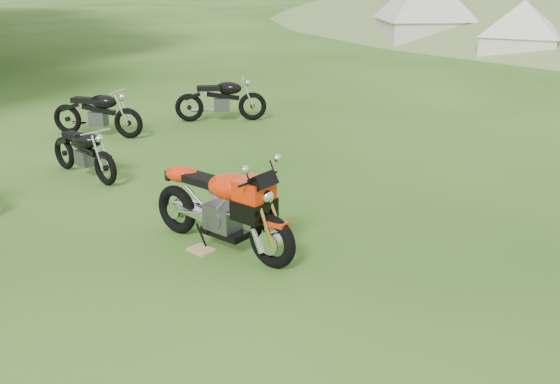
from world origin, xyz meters
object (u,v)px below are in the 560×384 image
(plywood_board, at_px, (201,250))
(vintage_moto_b, at_px, (83,150))
(tent_left, at_px, (424,9))
(tent_mid, at_px, (522,26))
(sport_motorcycle, at_px, (221,200))
(vintage_moto_c, at_px, (97,112))
(vintage_moto_d, at_px, (221,98))

(plywood_board, relative_size, vintage_moto_b, 0.17)
(tent_left, distance_m, tent_mid, 4.86)
(sport_motorcycle, height_order, tent_left, tent_left)
(sport_motorcycle, bearing_deg, plywood_board, -126.87)
(plywood_board, distance_m, vintage_moto_c, 5.90)
(tent_mid, bearing_deg, vintage_moto_c, -112.36)
(vintage_moto_b, relative_size, tent_left, 0.50)
(vintage_moto_c, height_order, tent_mid, tent_mid)
(sport_motorcycle, relative_size, plywood_board, 7.16)
(plywood_board, distance_m, vintage_moto_b, 3.52)
(tent_left, bearing_deg, plywood_board, -113.78)
(vintage_moto_d, bearing_deg, tent_left, 57.10)
(plywood_board, bearing_deg, vintage_moto_b, 145.94)
(sport_motorcycle, distance_m, vintage_moto_b, 3.61)
(vintage_moto_c, xyz_separation_m, vintage_moto_d, (1.82, 1.91, 0.01))
(vintage_moto_c, height_order, vintage_moto_d, vintage_moto_d)
(sport_motorcycle, relative_size, vintage_moto_b, 1.23)
(sport_motorcycle, distance_m, plywood_board, 0.66)
(vintage_moto_d, relative_size, tent_left, 0.56)
(plywood_board, xyz_separation_m, tent_mid, (4.25, 18.60, 1.11))
(vintage_moto_d, xyz_separation_m, tent_mid, (6.54, 12.49, 0.62))
(vintage_moto_c, xyz_separation_m, tent_mid, (8.36, 14.40, 0.63))
(sport_motorcycle, distance_m, vintage_moto_c, 5.94)
(vintage_moto_d, bearing_deg, vintage_moto_b, -121.06)
(vintage_moto_b, bearing_deg, plywood_board, -9.41)
(vintage_moto_c, relative_size, tent_left, 0.55)
(vintage_moto_c, bearing_deg, vintage_moto_b, -64.62)
(tent_left, bearing_deg, tent_mid, -61.50)
(tent_left, bearing_deg, vintage_moto_b, -122.22)
(plywood_board, xyz_separation_m, vintage_moto_b, (-2.89, 1.96, 0.43))
(plywood_board, relative_size, vintage_moto_d, 0.15)
(vintage_moto_d, height_order, tent_left, tent_left)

